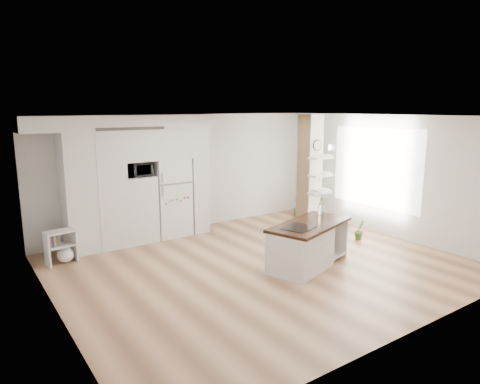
% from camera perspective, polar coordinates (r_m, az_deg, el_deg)
% --- Properties ---
extents(floor, '(7.00, 6.00, 0.01)m').
position_cam_1_polar(floor, '(7.99, 2.88, -9.71)').
color(floor, tan).
rests_on(floor, ground).
extents(room, '(7.04, 6.04, 2.72)m').
position_cam_1_polar(room, '(7.53, 3.02, 3.61)').
color(room, white).
rests_on(room, ground).
extents(cabinet_wall, '(4.00, 0.71, 2.70)m').
position_cam_1_polar(cabinet_wall, '(9.22, -14.53, 2.47)').
color(cabinet_wall, white).
rests_on(cabinet_wall, floor).
extents(refrigerator, '(0.78, 0.69, 1.75)m').
position_cam_1_polar(refrigerator, '(9.70, -9.25, -0.69)').
color(refrigerator, white).
rests_on(refrigerator, floor).
extents(column, '(0.69, 0.90, 2.70)m').
position_cam_1_polar(column, '(9.99, 9.88, 2.42)').
color(column, silver).
rests_on(column, floor).
extents(window, '(0.00, 2.40, 2.40)m').
position_cam_1_polar(window, '(10.24, 17.60, 3.11)').
color(window, white).
rests_on(window, room).
extents(pendant_light, '(0.12, 0.12, 0.10)m').
position_cam_1_polar(pendant_light, '(8.74, 11.36, 6.20)').
color(pendant_light, white).
rests_on(pendant_light, room).
extents(kitchen_island, '(1.94, 1.34, 1.36)m').
position_cam_1_polar(kitchen_island, '(7.80, 8.52, -7.06)').
color(kitchen_island, white).
rests_on(kitchen_island, floor).
extents(bookshelf, '(0.56, 0.37, 0.62)m').
position_cam_1_polar(bookshelf, '(8.65, -22.61, -6.99)').
color(bookshelf, white).
rests_on(bookshelf, floor).
extents(floor_plant_a, '(0.28, 0.24, 0.44)m').
position_cam_1_polar(floor_plant_a, '(9.73, 15.62, -4.91)').
color(floor_plant_a, '#3F6B2A').
rests_on(floor_plant_a, floor).
extents(floor_plant_b, '(0.32, 0.32, 0.53)m').
position_cam_1_polar(floor_plant_b, '(11.40, 7.87, -2.01)').
color(floor_plant_b, '#3F6B2A').
rests_on(floor_plant_b, floor).
extents(microwave, '(0.54, 0.37, 0.30)m').
position_cam_1_polar(microwave, '(9.23, -13.44, 2.94)').
color(microwave, '#2D2D2D').
rests_on(microwave, cabinet_wall).
extents(shelf_plant, '(0.27, 0.23, 0.30)m').
position_cam_1_polar(shelf_plant, '(10.26, 10.26, 3.61)').
color(shelf_plant, '#3F6B2A').
rests_on(shelf_plant, column).
extents(decor_bowl, '(0.22, 0.22, 0.05)m').
position_cam_1_polar(decor_bowl, '(9.84, 10.42, 0.19)').
color(decor_bowl, white).
rests_on(decor_bowl, column).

